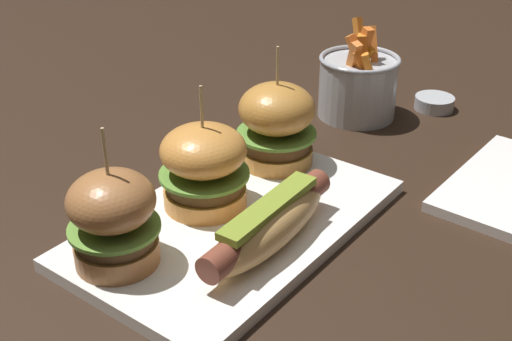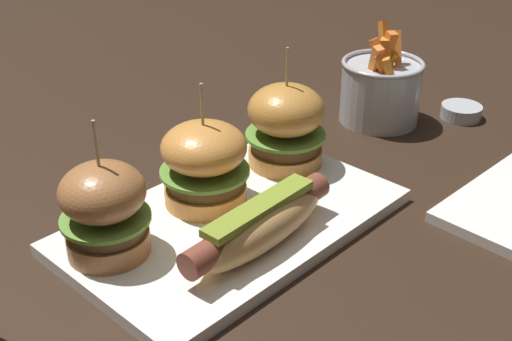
{
  "view_description": "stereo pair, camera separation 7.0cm",
  "coord_description": "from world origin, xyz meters",
  "px_view_note": "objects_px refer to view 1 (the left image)",
  "views": [
    {
      "loc": [
        -0.45,
        -0.37,
        0.39
      ],
      "look_at": [
        0.03,
        0.0,
        0.05
      ],
      "focal_mm": 46.54,
      "sensor_mm": 36.0,
      "label": 1
    },
    {
      "loc": [
        -0.41,
        -0.42,
        0.39
      ],
      "look_at": [
        0.03,
        0.0,
        0.05
      ],
      "focal_mm": 46.54,
      "sensor_mm": 36.0,
      "label": 2
    }
  ],
  "objects_px": {
    "slider_right": "(277,124)",
    "sauce_ramekin": "(434,102)",
    "slider_left": "(113,218)",
    "platter_main": "(236,222)",
    "hot_dog": "(269,224)",
    "fries_bucket": "(358,85)",
    "slider_center": "(206,165)"
  },
  "relations": [
    {
      "from": "hot_dog",
      "to": "fries_bucket",
      "type": "distance_m",
      "value": 0.37
    },
    {
      "from": "hot_dog",
      "to": "fries_bucket",
      "type": "bearing_deg",
      "value": 16.21
    },
    {
      "from": "slider_left",
      "to": "slider_center",
      "type": "relative_size",
      "value": 1.02
    },
    {
      "from": "slider_right",
      "to": "sauce_ramekin",
      "type": "distance_m",
      "value": 0.31
    },
    {
      "from": "hot_dog",
      "to": "slider_right",
      "type": "relative_size",
      "value": 1.33
    },
    {
      "from": "slider_left",
      "to": "sauce_ramekin",
      "type": "height_order",
      "value": "slider_left"
    },
    {
      "from": "sauce_ramekin",
      "to": "fries_bucket",
      "type": "bearing_deg",
      "value": 138.16
    },
    {
      "from": "platter_main",
      "to": "sauce_ramekin",
      "type": "bearing_deg",
      "value": -4.81
    },
    {
      "from": "hot_dog",
      "to": "slider_right",
      "type": "xyz_separation_m",
      "value": [
        0.15,
        0.1,
        0.03
      ]
    },
    {
      "from": "hot_dog",
      "to": "slider_right",
      "type": "distance_m",
      "value": 0.18
    },
    {
      "from": "slider_left",
      "to": "sauce_ramekin",
      "type": "bearing_deg",
      "value": -7.87
    },
    {
      "from": "hot_dog",
      "to": "slider_center",
      "type": "bearing_deg",
      "value": 76.39
    },
    {
      "from": "hot_dog",
      "to": "slider_left",
      "type": "height_order",
      "value": "slider_left"
    },
    {
      "from": "platter_main",
      "to": "slider_center",
      "type": "height_order",
      "value": "slider_center"
    },
    {
      "from": "slider_right",
      "to": "fries_bucket",
      "type": "bearing_deg",
      "value": 1.83
    },
    {
      "from": "hot_dog",
      "to": "slider_center",
      "type": "xyz_separation_m",
      "value": [
        0.02,
        0.1,
        0.02
      ]
    },
    {
      "from": "hot_dog",
      "to": "slider_left",
      "type": "bearing_deg",
      "value": 137.25
    },
    {
      "from": "platter_main",
      "to": "slider_left",
      "type": "height_order",
      "value": "slider_left"
    },
    {
      "from": "hot_dog",
      "to": "sauce_ramekin",
      "type": "distance_m",
      "value": 0.44
    },
    {
      "from": "slider_right",
      "to": "hot_dog",
      "type": "bearing_deg",
      "value": -146.65
    },
    {
      "from": "slider_center",
      "to": "fries_bucket",
      "type": "bearing_deg",
      "value": 0.47
    },
    {
      "from": "slider_right",
      "to": "sauce_ramekin",
      "type": "relative_size",
      "value": 2.53
    },
    {
      "from": "slider_left",
      "to": "slider_right",
      "type": "xyz_separation_m",
      "value": [
        0.25,
        -0.0,
        0.0
      ]
    },
    {
      "from": "sauce_ramekin",
      "to": "slider_center",
      "type": "bearing_deg",
      "value": 169.52
    },
    {
      "from": "slider_left",
      "to": "hot_dog",
      "type": "bearing_deg",
      "value": -42.75
    },
    {
      "from": "platter_main",
      "to": "slider_right",
      "type": "bearing_deg",
      "value": 16.89
    },
    {
      "from": "hot_dog",
      "to": "fries_bucket",
      "type": "height_order",
      "value": "fries_bucket"
    },
    {
      "from": "platter_main",
      "to": "slider_right",
      "type": "relative_size",
      "value": 2.42
    },
    {
      "from": "platter_main",
      "to": "fries_bucket",
      "type": "relative_size",
      "value": 2.59
    },
    {
      "from": "slider_left",
      "to": "sauce_ramekin",
      "type": "xyz_separation_m",
      "value": [
        0.55,
        -0.08,
        -0.05
      ]
    },
    {
      "from": "slider_right",
      "to": "slider_left",
      "type": "bearing_deg",
      "value": 179.45
    },
    {
      "from": "slider_center",
      "to": "slider_right",
      "type": "distance_m",
      "value": 0.12
    }
  ]
}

